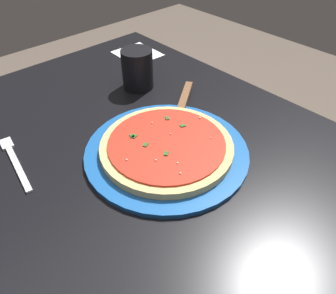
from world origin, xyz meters
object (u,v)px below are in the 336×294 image
Objects in this scene: serving_plate at (168,152)px; napkin_folded_right at (137,54)px; fork at (14,160)px; cup_tall_drink at (137,69)px; pizza at (168,147)px; pizza_server at (182,106)px.

napkin_folded_right is (-0.42, 0.26, -0.00)m from serving_plate.
serving_plate reaches higher than napkin_folded_right.
cup_tall_drink is at bearing 99.48° from fork.
pizza is at bearing -31.15° from napkin_folded_right.
pizza is 0.16m from pizza_server.
napkin_folded_right is (-0.16, 0.13, -0.05)m from cup_tall_drink.
fork is at bearing -105.36° from pizza_server.
pizza_server reaches higher than fork.
serving_plate is 1.24× the size of pizza.
pizza reaches higher than serving_plate.
serving_plate reaches higher than fork.
serving_plate is 1.66× the size of pizza_server.
cup_tall_drink is at bearing -178.76° from pizza_server.
serving_plate is at bearing 51.01° from fork.
cup_tall_drink is 0.21m from napkin_folded_right.
cup_tall_drink reaches higher than pizza.
pizza_server is at bearing 125.17° from serving_plate.
fork is at bearing -65.66° from napkin_folded_right.
pizza_server is at bearing 1.24° from cup_tall_drink.
cup_tall_drink is 0.38m from fork.
napkin_folded_right is 0.55m from fork.
napkin_folded_right is (-0.42, 0.26, -0.02)m from pizza.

